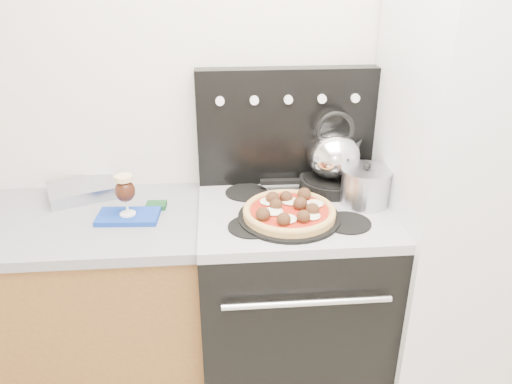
{
  "coord_description": "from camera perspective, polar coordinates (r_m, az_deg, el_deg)",
  "views": [
    {
      "loc": [
        -0.22,
        -0.59,
        1.82
      ],
      "look_at": [
        -0.08,
        1.05,
        1.05
      ],
      "focal_mm": 35.0,
      "sensor_mm": 36.0,
      "label": 1
    }
  ],
  "objects": [
    {
      "name": "room_shell",
      "position": [
        1.08,
        7.86,
        -7.37
      ],
      "size": [
        3.52,
        3.01,
        2.52
      ],
      "color": "#B6AA94",
      "rests_on": "ground"
    },
    {
      "name": "base_cabinet",
      "position": [
        2.41,
        -23.92,
        -12.82
      ],
      "size": [
        1.45,
        0.6,
        0.86
      ],
      "primitive_type": "cube",
      "color": "brown",
      "rests_on": "ground"
    },
    {
      "name": "countertop",
      "position": [
        2.18,
        -25.97,
        -3.33
      ],
      "size": [
        1.48,
        0.63,
        0.04
      ],
      "primitive_type": "cube",
      "color": "gray",
      "rests_on": "base_cabinet"
    },
    {
      "name": "stove_body",
      "position": [
        2.26,
        3.94,
        -12.67
      ],
      "size": [
        0.76,
        0.65,
        0.88
      ],
      "primitive_type": "cube",
      "color": "black",
      "rests_on": "ground"
    },
    {
      "name": "cooktop",
      "position": [
        2.01,
        4.32,
        -2.26
      ],
      "size": [
        0.76,
        0.65,
        0.04
      ],
      "primitive_type": "cube",
      "color": "#ADADB2",
      "rests_on": "stove_body"
    },
    {
      "name": "backguard",
      "position": [
        2.16,
        3.44,
        7.48
      ],
      "size": [
        0.76,
        0.08,
        0.5
      ],
      "primitive_type": "cube",
      "color": "black",
      "rests_on": "cooktop"
    },
    {
      "name": "fridge",
      "position": [
        2.19,
        22.9,
        -0.52
      ],
      "size": [
        0.64,
        0.68,
        1.9
      ],
      "primitive_type": "cube",
      "color": "silver",
      "rests_on": "ground"
    },
    {
      "name": "foil_sheet",
      "position": [
        2.25,
        -19.27,
        0.17
      ],
      "size": [
        0.32,
        0.28,
        0.05
      ],
      "primitive_type": "cube",
      "rotation": [
        0.0,
        0.0,
        0.37
      ],
      "color": "silver",
      "rests_on": "countertop"
    },
    {
      "name": "oven_mitt",
      "position": [
        2.01,
        -14.4,
        -2.73
      ],
      "size": [
        0.25,
        0.15,
        0.02
      ],
      "primitive_type": "cube",
      "rotation": [
        0.0,
        0.0,
        -0.07
      ],
      "color": "#1236A4",
      "rests_on": "countertop"
    },
    {
      "name": "beer_glass",
      "position": [
        1.97,
        -14.68,
        -0.32
      ],
      "size": [
        0.1,
        0.1,
        0.17
      ],
      "primitive_type": null,
      "rotation": [
        0.0,
        0.0,
        0.29
      ],
      "color": "black",
      "rests_on": "oven_mitt"
    },
    {
      "name": "pizza_pan",
      "position": [
        1.92,
        3.79,
        -2.88
      ],
      "size": [
        0.5,
        0.5,
        0.01
      ],
      "primitive_type": "cylinder",
      "rotation": [
        0.0,
        0.0,
        0.33
      ],
      "color": "black",
      "rests_on": "cooktop"
    },
    {
      "name": "pizza",
      "position": [
        1.9,
        3.82,
        -2.05
      ],
      "size": [
        0.38,
        0.38,
        0.05
      ],
      "primitive_type": null,
      "rotation": [
        0.0,
        0.0,
        0.08
      ],
      "color": "#DBAB52",
      "rests_on": "pizza_pan"
    },
    {
      "name": "skillet",
      "position": [
        2.18,
        8.62,
        1.02
      ],
      "size": [
        0.28,
        0.28,
        0.05
      ],
      "primitive_type": "cylinder",
      "rotation": [
        0.0,
        0.0,
        -0.02
      ],
      "color": "black",
      "rests_on": "cooktop"
    },
    {
      "name": "tea_kettle",
      "position": [
        2.12,
        8.87,
        4.66
      ],
      "size": [
        0.22,
        0.22,
        0.25
      ],
      "primitive_type": null,
      "rotation": [
        0.0,
        0.0,
        -0.0
      ],
      "color": "silver",
      "rests_on": "skillet"
    },
    {
      "name": "stock_pot",
      "position": [
        2.05,
        12.37,
        0.51
      ],
      "size": [
        0.24,
        0.24,
        0.14
      ],
      "primitive_type": "cylinder",
      "rotation": [
        0.0,
        0.0,
        -0.29
      ],
      "color": "#B7B6C4",
      "rests_on": "cooktop"
    }
  ]
}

